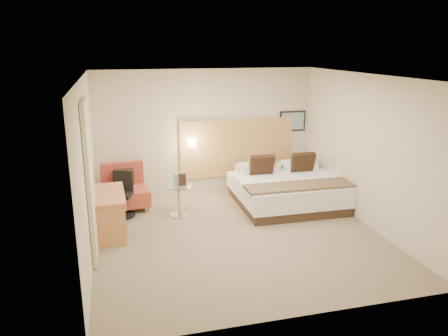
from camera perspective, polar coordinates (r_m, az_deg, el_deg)
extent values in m
cube|color=#7D6B54|center=(7.70, 1.74, -8.68)|extent=(4.80, 5.00, 0.02)
cube|color=white|center=(7.03, 1.92, 11.96)|extent=(4.80, 5.00, 0.02)
cube|color=beige|center=(9.62, -2.35, 4.80)|extent=(4.80, 0.02, 2.70)
cube|color=beige|center=(5.00, 9.89, -5.85)|extent=(4.80, 0.02, 2.70)
cube|color=beige|center=(6.99, -17.53, -0.12)|extent=(0.02, 5.00, 2.70)
cube|color=beige|center=(8.23, 18.17, 2.15)|extent=(0.02, 5.00, 2.70)
cube|color=tan|center=(9.83, 1.72, 2.66)|extent=(2.60, 0.04, 1.30)
cube|color=black|center=(10.17, 8.93, 6.08)|extent=(0.62, 0.03, 0.47)
cube|color=slate|center=(10.16, 8.98, 6.06)|extent=(0.54, 0.01, 0.39)
cylinder|color=white|center=(9.51, -4.29, 3.41)|extent=(0.02, 0.12, 0.02)
cube|color=#FFEDC6|center=(9.45, -4.22, 3.33)|extent=(0.15, 0.15, 0.15)
cube|color=beige|center=(6.78, -17.11, -1.70)|extent=(0.06, 0.90, 2.42)
cylinder|color=#9CC9F2|center=(8.36, -6.44, -1.54)|extent=(0.07, 0.07, 0.22)
cylinder|color=#7E9CC3|center=(8.36, -6.28, -1.52)|extent=(0.07, 0.07, 0.22)
cube|color=#331E15|center=(8.32, -5.48, -1.50)|extent=(0.14, 0.06, 0.24)
cube|color=#3A281D|center=(9.14, 8.09, -4.12)|extent=(1.98, 1.98, 0.18)
cube|color=white|center=(9.07, 8.15, -2.68)|extent=(2.04, 2.04, 0.30)
cube|color=white|center=(8.76, 8.88, -1.99)|extent=(2.09, 1.47, 0.10)
cube|color=silver|center=(9.51, 3.83, -0.16)|extent=(0.71, 0.39, 0.18)
cube|color=white|center=(9.84, 9.22, 0.21)|extent=(0.71, 0.39, 0.18)
cube|color=silver|center=(9.24, 4.33, 0.01)|extent=(0.71, 0.39, 0.18)
cube|color=white|center=(9.58, 9.85, 0.39)|extent=(0.71, 0.39, 0.18)
cube|color=black|center=(9.04, 4.92, 0.18)|extent=(0.51, 0.28, 0.52)
cube|color=black|center=(9.37, 10.19, 0.53)|extent=(0.51, 0.28, 0.52)
cube|color=#B65C25|center=(8.38, 9.95, -2.31)|extent=(2.13, 0.58, 0.05)
cube|color=tan|center=(8.69, -14.44, -5.82)|extent=(0.10, 0.10, 0.11)
cube|color=#987748|center=(8.79, -10.06, -5.30)|extent=(0.10, 0.10, 0.11)
cube|color=#A0624B|center=(9.24, -14.98, -4.55)|extent=(0.10, 0.10, 0.11)
cube|color=#9A6348|center=(9.34, -10.87, -4.08)|extent=(0.10, 0.10, 0.11)
cube|color=#A6412C|center=(8.94, -12.66, -3.65)|extent=(0.94, 0.85, 0.32)
cube|color=#9F3A2A|center=(9.11, -13.15, -0.73)|extent=(0.86, 0.24, 0.48)
cube|color=black|center=(9.02, -13.00, -1.37)|extent=(0.43, 0.25, 0.42)
cylinder|color=silver|center=(8.55, -5.85, -6.05)|extent=(0.38, 0.38, 0.02)
cylinder|color=silver|center=(8.45, -5.90, -4.22)|extent=(0.04, 0.04, 0.56)
cylinder|color=silver|center=(8.35, -5.96, -2.35)|extent=(0.55, 0.55, 0.01)
cube|color=#C3724C|center=(7.71, -14.94, -3.29)|extent=(0.58, 1.21, 0.04)
cube|color=#C4824D|center=(7.32, -14.63, -7.45)|extent=(0.50, 0.05, 0.71)
cube|color=#AD8C43|center=(8.36, -14.85, -4.51)|extent=(0.50, 0.05, 0.71)
cube|color=tan|center=(7.73, -14.53, -3.83)|extent=(0.48, 1.13, 0.10)
cylinder|color=black|center=(8.66, -13.11, -6.00)|extent=(0.62, 0.62, 0.04)
cylinder|color=black|center=(8.58, -13.19, -4.72)|extent=(0.07, 0.07, 0.37)
cube|color=black|center=(8.51, -13.28, -3.42)|extent=(0.50, 0.50, 0.07)
cube|color=black|center=(8.60, -13.01, -1.57)|extent=(0.37, 0.17, 0.39)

